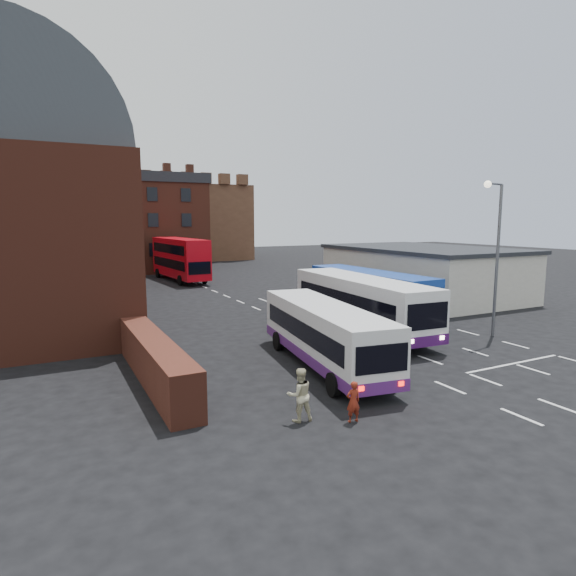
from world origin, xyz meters
name	(u,v)px	position (x,y,z in m)	size (l,w,h in m)	color
ground	(385,361)	(0.00, 0.00, 0.00)	(180.00, 180.00, 0.00)	black
railway_station	(14,204)	(-15.50, 21.00, 7.64)	(12.00, 28.00, 16.00)	#602B1E
forecourt_wall	(155,361)	(-10.20, 2.00, 0.90)	(1.20, 10.00, 1.80)	#602B1E
cream_building	(422,271)	(15.00, 14.00, 2.16)	(10.40, 16.40, 4.25)	beige
brick_terrace	(112,228)	(-6.00, 46.00, 5.50)	(22.00, 10.00, 11.00)	brown
castle_keep	(170,223)	(6.00, 66.00, 6.00)	(22.00, 22.00, 12.00)	brown
bus_white_outbound	(324,330)	(-2.94, 0.72, 1.65)	(3.80, 10.48, 2.79)	silver
bus_white_inbound	(360,300)	(2.45, 5.46, 1.90)	(3.53, 11.94, 3.22)	white
bus_blue	(370,289)	(6.00, 9.32, 1.80)	(2.99, 11.24, 3.05)	#183FA4
bus_red_double	(180,258)	(-0.77, 33.89, 2.42)	(3.52, 11.54, 4.55)	red
street_lamp	(495,245)	(8.31, 1.10, 5.20)	(1.73, 0.58, 8.62)	#55575C
pedestrian_red	(353,402)	(-5.27, -4.91, 0.69)	(0.50, 0.33, 1.38)	maroon
pedestrian_beige	(300,395)	(-6.79, -4.04, 0.90)	(0.87, 0.68, 1.80)	#C0B892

